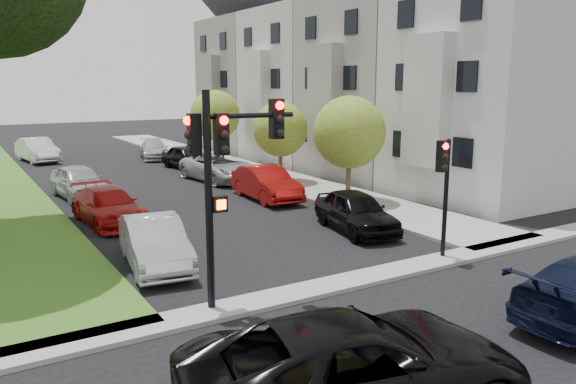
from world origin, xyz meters
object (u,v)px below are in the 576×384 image
car_parked_2 (219,167)px  car_parked_4 (154,150)px  car_parked_1 (266,183)px  car_parked_6 (108,206)px  car_parked_9 (37,150)px  car_parked_0 (356,211)px  car_parked_3 (187,157)px  car_parked_7 (79,182)px  small_tree_b (280,129)px  small_tree_c (215,115)px  car_parked_5 (154,243)px  traffic_signal_secondary (444,177)px  traffic_signal_main (224,161)px  small_tree_a (349,132)px  car_cross_near (356,365)px

car_parked_2 → car_parked_4: size_ratio=1.20×
car_parked_1 → car_parked_6: car_parked_1 is taller
car_parked_9 → car_parked_4: bearing=-29.2°
car_parked_2 → car_parked_6: bearing=-145.2°
car_parked_4 → car_parked_0: bearing=-78.2°
car_parked_3 → car_parked_9: bearing=123.6°
car_parked_6 → car_parked_7: car_parked_7 is taller
car_parked_4 → car_parked_9: car_parked_9 is taller
small_tree_b → car_parked_9: size_ratio=0.89×
car_parked_0 → car_parked_4: car_parked_0 is taller
small_tree_c → car_parked_5: small_tree_c is taller
traffic_signal_secondary → car_parked_1: (-0.14, 10.50, -1.78)m
traffic_signal_main → car_parked_2: 17.85m
traffic_signal_main → car_parked_7: size_ratio=1.14×
car_parked_3 → car_parked_5: size_ratio=0.97×
car_parked_7 → traffic_signal_main: bearing=-94.0°
car_parked_0 → car_parked_6: 9.31m
small_tree_c → car_parked_6: (-9.94, -12.24, -2.52)m
small_tree_a → car_parked_9: bearing=114.4°
small_tree_b → car_parked_0: size_ratio=1.00×
small_tree_a → small_tree_b: bearing=90.0°
small_tree_c → car_parked_0: 18.36m
traffic_signal_secondary → car_parked_1: traffic_signal_secondary is taller
small_tree_c → car_parked_2: bearing=-112.8°
car_cross_near → car_parked_2: 22.30m
traffic_signal_main → car_parked_2: size_ratio=0.96×
car_parked_0 → car_parked_2: (0.17, 12.17, 0.01)m
traffic_signal_main → car_parked_6: size_ratio=1.10×
car_parked_5 → car_parked_0: bearing=8.8°
small_tree_c → car_parked_4: bearing=118.4°
small_tree_c → car_parked_0: small_tree_c is taller
traffic_signal_secondary → car_parked_5: traffic_signal_secondary is taller
small_tree_a → car_parked_1: small_tree_a is taller
traffic_signal_main → car_parked_0: size_ratio=1.18×
car_parked_2 → car_parked_3: 5.02m
car_parked_5 → car_parked_4: bearing=79.8°
car_parked_3 → car_parked_6: car_parked_3 is taller
small_tree_c → car_parked_1: small_tree_c is taller
small_tree_b → car_parked_0: 10.33m
car_parked_1 → small_tree_b: bearing=53.8°
traffic_signal_main → car_cross_near: 5.69m
car_cross_near → car_parked_5: 8.84m
car_parked_3 → car_parked_4: car_parked_3 is taller
car_cross_near → car_parked_9: 34.39m
small_tree_a → car_parked_6: (-9.94, 1.87, -2.47)m
car_parked_5 → small_tree_b: bearing=52.4°
small_tree_a → car_cross_near: (-9.65, -12.82, -2.34)m
car_parked_6 → car_parked_9: (0.17, 19.69, 0.12)m
small_tree_c → car_cross_near: bearing=-109.7°
small_tree_c → car_parked_7: (-9.88, -6.65, -2.43)m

